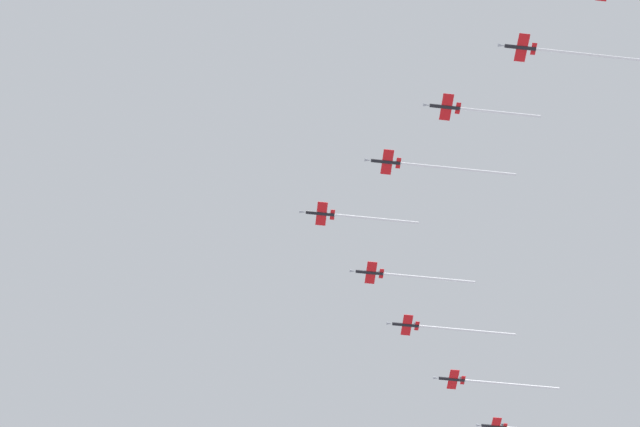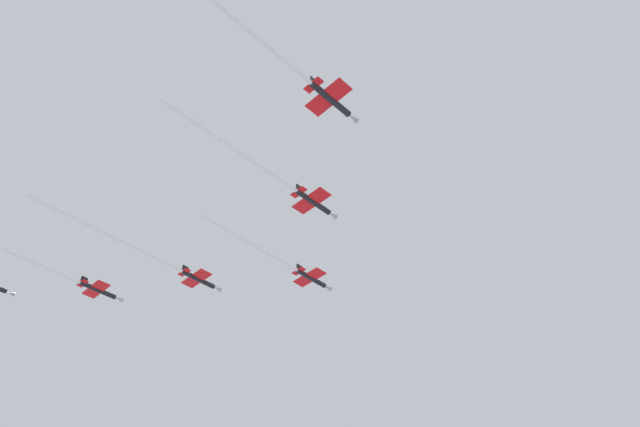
{
  "view_description": "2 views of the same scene",
  "coord_description": "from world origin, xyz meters",
  "px_view_note": "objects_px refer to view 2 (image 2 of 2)",
  "views": [
    {
      "loc": [
        70.89,
        -23.25,
        1.61
      ],
      "look_at": [
        -13.15,
        5.92,
        206.99
      ],
      "focal_mm": 41.23,
      "sensor_mm": 36.0,
      "label": 1
    },
    {
      "loc": [
        -69.25,
        93.09,
        135.19
      ],
      "look_at": [
        -25.38,
        21.94,
        208.79
      ],
      "focal_mm": 31.19,
      "sensor_mm": 36.0,
      "label": 2
    }
  ],
  "objects_px": {
    "jet_lead": "(286,264)",
    "jet_starboard_outer": "(283,59)",
    "jet_starboard_inner": "(277,178)",
    "jet_port_inner": "(155,258)",
    "jet_port_outer": "(70,278)"
  },
  "relations": [
    {
      "from": "jet_lead",
      "to": "jet_starboard_outer",
      "type": "height_order",
      "value": "jet_starboard_outer"
    },
    {
      "from": "jet_lead",
      "to": "jet_starboard_inner",
      "type": "bearing_deg",
      "value": -45.66
    },
    {
      "from": "jet_port_inner",
      "to": "jet_starboard_outer",
      "type": "distance_m",
      "value": 57.26
    },
    {
      "from": "jet_port_outer",
      "to": "jet_starboard_inner",
      "type": "bearing_deg",
      "value": 12.19
    },
    {
      "from": "jet_port_inner",
      "to": "jet_port_outer",
      "type": "distance_m",
      "value": 21.0
    },
    {
      "from": "jet_starboard_inner",
      "to": "jet_lead",
      "type": "bearing_deg",
      "value": 134.34
    },
    {
      "from": "jet_starboard_inner",
      "to": "jet_starboard_outer",
      "type": "xyz_separation_m",
      "value": [
        -14.5,
        19.43,
        1.01
      ]
    },
    {
      "from": "jet_starboard_inner",
      "to": "jet_port_outer",
      "type": "height_order",
      "value": "jet_starboard_inner"
    },
    {
      "from": "jet_lead",
      "to": "jet_port_inner",
      "type": "distance_m",
      "value": 28.2
    },
    {
      "from": "jet_port_inner",
      "to": "jet_starboard_outer",
      "type": "xyz_separation_m",
      "value": [
        -51.14,
        25.74,
        0.75
      ]
    },
    {
      "from": "jet_port_outer",
      "to": "jet_starboard_outer",
      "type": "height_order",
      "value": "jet_starboard_outer"
    },
    {
      "from": "jet_lead",
      "to": "jet_starboard_outer",
      "type": "bearing_deg",
      "value": -42.98
    },
    {
      "from": "jet_port_outer",
      "to": "jet_lead",
      "type": "bearing_deg",
      "value": 39.88
    },
    {
      "from": "jet_lead",
      "to": "jet_starboard_inner",
      "type": "height_order",
      "value": "jet_lead"
    },
    {
      "from": "jet_lead",
      "to": "jet_port_inner",
      "type": "xyz_separation_m",
      "value": [
        22.92,
        16.42,
        0.13
      ]
    }
  ]
}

